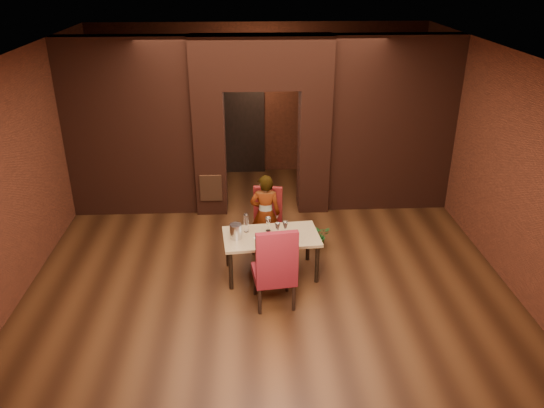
# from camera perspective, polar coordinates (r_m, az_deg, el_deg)

# --- Properties ---
(floor) EXTENTS (8.00, 8.00, 0.00)m
(floor) POSITION_cam_1_polar(r_m,az_deg,el_deg) (8.44, -0.57, -6.16)
(floor) COLOR #442411
(floor) RESTS_ON ground
(ceiling) EXTENTS (7.00, 8.00, 0.04)m
(ceiling) POSITION_cam_1_polar(r_m,az_deg,el_deg) (7.32, -0.68, 15.82)
(ceiling) COLOR silver
(ceiling) RESTS_ON ground
(wall_back) EXTENTS (7.00, 0.04, 3.20)m
(wall_back) POSITION_cam_1_polar(r_m,az_deg,el_deg) (11.56, -1.41, 11.12)
(wall_back) COLOR maroon
(wall_back) RESTS_ON ground
(wall_front) EXTENTS (7.00, 0.04, 3.20)m
(wall_front) POSITION_cam_1_polar(r_m,az_deg,el_deg) (4.25, 1.55, -15.55)
(wall_front) COLOR maroon
(wall_front) RESTS_ON ground
(wall_left) EXTENTS (0.04, 8.00, 3.20)m
(wall_left) POSITION_cam_1_polar(r_m,az_deg,el_deg) (8.38, -25.33, 3.24)
(wall_left) COLOR maroon
(wall_left) RESTS_ON ground
(wall_right) EXTENTS (0.04, 8.00, 3.20)m
(wall_right) POSITION_cam_1_polar(r_m,az_deg,el_deg) (8.60, 23.44, 4.11)
(wall_right) COLOR maroon
(wall_right) RESTS_ON ground
(pillar_left) EXTENTS (0.55, 0.55, 2.30)m
(pillar_left) POSITION_cam_1_polar(r_m,az_deg,el_deg) (9.79, -6.66, 5.62)
(pillar_left) COLOR maroon
(pillar_left) RESTS_ON ground
(pillar_right) EXTENTS (0.55, 0.55, 2.30)m
(pillar_right) POSITION_cam_1_polar(r_m,az_deg,el_deg) (9.84, 4.50, 5.82)
(pillar_right) COLOR maroon
(pillar_right) RESTS_ON ground
(lintel) EXTENTS (2.45, 0.55, 0.90)m
(lintel) POSITION_cam_1_polar(r_m,az_deg,el_deg) (9.37, -1.15, 15.04)
(lintel) COLOR maroon
(lintel) RESTS_ON ground
(wing_wall_left) EXTENTS (2.28, 0.35, 3.20)m
(wing_wall_left) POSITION_cam_1_polar(r_m,az_deg,el_deg) (9.85, -15.09, 7.81)
(wing_wall_left) COLOR maroon
(wing_wall_left) RESTS_ON ground
(wing_wall_right) EXTENTS (2.28, 0.35, 3.20)m
(wing_wall_right) POSITION_cam_1_polar(r_m,az_deg,el_deg) (9.98, 12.74, 8.27)
(wing_wall_right) COLOR maroon
(wing_wall_right) RESTS_ON ground
(vent_panel) EXTENTS (0.40, 0.03, 0.50)m
(vent_panel) POSITION_cam_1_polar(r_m,az_deg,el_deg) (9.73, -6.59, 1.71)
(vent_panel) COLOR brown
(vent_panel) RESTS_ON ground
(rear_door) EXTENTS (0.90, 0.08, 2.10)m
(rear_door) POSITION_cam_1_polar(r_m,az_deg,el_deg) (11.64, -3.36, 8.38)
(rear_door) COLOR black
(rear_door) RESTS_ON ground
(rear_door_frame) EXTENTS (1.02, 0.04, 2.22)m
(rear_door_frame) POSITION_cam_1_polar(r_m,az_deg,el_deg) (11.61, -3.36, 8.32)
(rear_door_frame) COLOR black
(rear_door_frame) RESTS_ON ground
(dining_table) EXTENTS (1.47, 0.92, 0.66)m
(dining_table) POSITION_cam_1_polar(r_m,az_deg,el_deg) (7.96, -0.09, -5.47)
(dining_table) COLOR tan
(dining_table) RESTS_ON ground
(chair_far) EXTENTS (0.53, 0.53, 1.03)m
(chair_far) POSITION_cam_1_polar(r_m,az_deg,el_deg) (8.54, -0.58, -1.84)
(chair_far) COLOR maroon
(chair_far) RESTS_ON ground
(chair_near) EXTENTS (0.62, 0.62, 1.22)m
(chair_near) POSITION_cam_1_polar(r_m,az_deg,el_deg) (7.19, 0.20, -6.52)
(chair_near) COLOR maroon
(chair_near) RESTS_ON ground
(person_seated) EXTENTS (0.50, 0.34, 1.33)m
(person_seated) POSITION_cam_1_polar(r_m,az_deg,el_deg) (8.42, -0.73, -1.07)
(person_seated) COLOR silver
(person_seated) RESTS_ON ground
(wine_glass_a) EXTENTS (0.09, 0.09, 0.22)m
(wine_glass_a) POSITION_cam_1_polar(r_m,az_deg,el_deg) (7.88, -0.41, -2.19)
(wine_glass_a) COLOR white
(wine_glass_a) RESTS_ON dining_table
(wine_glass_b) EXTENTS (0.08, 0.08, 0.20)m
(wine_glass_b) POSITION_cam_1_polar(r_m,az_deg,el_deg) (7.76, 0.59, -2.73)
(wine_glass_b) COLOR white
(wine_glass_b) RESTS_ON dining_table
(wine_glass_c) EXTENTS (0.08, 0.08, 0.20)m
(wine_glass_c) POSITION_cam_1_polar(r_m,az_deg,el_deg) (7.80, 1.43, -2.58)
(wine_glass_c) COLOR white
(wine_glass_c) RESTS_ON dining_table
(tasting_sheet) EXTENTS (0.34, 0.29, 0.00)m
(tasting_sheet) POSITION_cam_1_polar(r_m,az_deg,el_deg) (7.71, -0.74, -3.77)
(tasting_sheet) COLOR white
(tasting_sheet) RESTS_ON dining_table
(wine_bucket) EXTENTS (0.18, 0.18, 0.22)m
(wine_bucket) POSITION_cam_1_polar(r_m,az_deg,el_deg) (7.70, -3.90, -2.95)
(wine_bucket) COLOR silver
(wine_bucket) RESTS_ON dining_table
(water_bottle) EXTENTS (0.07, 0.07, 0.30)m
(water_bottle) POSITION_cam_1_polar(r_m,az_deg,el_deg) (7.85, -2.79, -2.01)
(water_bottle) COLOR white
(water_bottle) RESTS_ON dining_table
(potted_plant) EXTENTS (0.39, 0.36, 0.37)m
(potted_plant) POSITION_cam_1_polar(r_m,az_deg,el_deg) (8.82, 5.10, -3.40)
(potted_plant) COLOR #245D22
(potted_plant) RESTS_ON ground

